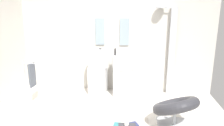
# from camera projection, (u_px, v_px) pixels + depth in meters

# --- Properties ---
(ground_plane) EXTENTS (4.80, 3.60, 0.04)m
(ground_plane) POSITION_uv_depth(u_px,v_px,m) (100.00, 121.00, 3.67)
(ground_plane) COLOR silver
(rear_partition) EXTENTS (4.80, 0.10, 2.60)m
(rear_partition) POSITION_uv_depth(u_px,v_px,m) (112.00, 39.00, 4.94)
(rear_partition) COLOR beige
(rear_partition) RESTS_ON ground_plane
(pedestal_sink_left) EXTENTS (0.48, 0.48, 1.06)m
(pedestal_sink_left) POSITION_uv_depth(u_px,v_px,m) (98.00, 73.00, 4.80)
(pedestal_sink_left) COLOR white
(pedestal_sink_left) RESTS_ON ground_plane
(pedestal_sink_right) EXTENTS (0.48, 0.48, 1.06)m
(pedestal_sink_right) POSITION_uv_depth(u_px,v_px,m) (123.00, 74.00, 4.71)
(pedestal_sink_right) COLOR white
(pedestal_sink_right) RESTS_ON ground_plane
(vanity_mirror_left) EXTENTS (0.22, 0.03, 0.64)m
(vanity_mirror_left) POSITION_uv_depth(u_px,v_px,m) (100.00, 32.00, 4.87)
(vanity_mirror_left) COLOR #8C9EA8
(vanity_mirror_right) EXTENTS (0.22, 0.03, 0.64)m
(vanity_mirror_right) POSITION_uv_depth(u_px,v_px,m) (124.00, 32.00, 4.79)
(vanity_mirror_right) COLOR #8C9EA8
(shower_column) EXTENTS (0.49, 0.24, 2.05)m
(shower_column) POSITION_uv_depth(u_px,v_px,m) (171.00, 50.00, 4.68)
(shower_column) COLOR #B7BABF
(shower_column) RESTS_ON ground_plane
(lounge_chair) EXTENTS (1.10, 1.10, 0.65)m
(lounge_chair) POSITION_uv_depth(u_px,v_px,m) (175.00, 108.00, 3.36)
(lounge_chair) COLOR #B7BABF
(lounge_chair) RESTS_ON ground_plane
(towel_rack) EXTENTS (0.37, 0.22, 0.95)m
(towel_rack) POSITION_uv_depth(u_px,v_px,m) (31.00, 76.00, 4.19)
(towel_rack) COLOR #B7BABF
(towel_rack) RESTS_ON ground_plane
(area_rug) EXTENTS (0.96, 0.69, 0.01)m
(area_rug) POSITION_uv_depth(u_px,v_px,m) (121.00, 126.00, 3.46)
(area_rug) COLOR beige
(area_rug) RESTS_ON ground_plane
(magazine_teal) EXTENTS (0.27, 0.22, 0.02)m
(magazine_teal) POSITION_uv_depth(u_px,v_px,m) (121.00, 126.00, 3.43)
(magazine_teal) COLOR teal
(magazine_teal) RESTS_ON area_rug
(magazine_charcoal) EXTENTS (0.32, 0.21, 0.03)m
(magazine_charcoal) POSITION_uv_depth(u_px,v_px,m) (127.00, 126.00, 3.41)
(magazine_charcoal) COLOR #38383D
(magazine_charcoal) RESTS_ON area_rug
(magazine_navy) EXTENTS (0.30, 0.26, 0.02)m
(magazine_navy) POSITION_uv_depth(u_px,v_px,m) (131.00, 125.00, 3.46)
(magazine_navy) COLOR navy
(magazine_navy) RESTS_ON area_rug
(coffee_mug) EXTENTS (0.09, 0.09, 0.08)m
(coffee_mug) POSITION_uv_depth(u_px,v_px,m) (126.00, 124.00, 3.43)
(coffee_mug) COLOR white
(coffee_mug) RESTS_ON area_rug
(soap_bottle_grey) EXTENTS (0.05, 0.05, 0.14)m
(soap_bottle_grey) POSITION_uv_depth(u_px,v_px,m) (100.00, 51.00, 4.82)
(soap_bottle_grey) COLOR #99999E
(soap_bottle_grey) RESTS_ON pedestal_sink_left
(soap_bottle_black) EXTENTS (0.04, 0.04, 0.17)m
(soap_bottle_black) POSITION_uv_depth(u_px,v_px,m) (115.00, 52.00, 4.63)
(soap_bottle_black) COLOR black
(soap_bottle_black) RESTS_ON pedestal_sink_right
(soap_bottle_clear) EXTENTS (0.05, 0.05, 0.13)m
(soap_bottle_clear) POSITION_uv_depth(u_px,v_px,m) (101.00, 51.00, 4.81)
(soap_bottle_clear) COLOR silver
(soap_bottle_clear) RESTS_ON pedestal_sink_left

